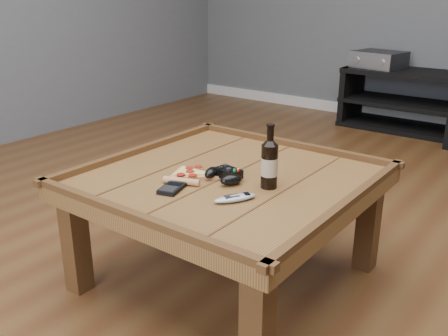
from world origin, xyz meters
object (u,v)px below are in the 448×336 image
Objects in this scene: media_console at (429,104)px; smartphone at (173,188)px; beer_bottle at (269,163)px; game_controller at (224,175)px; av_receiver at (379,59)px; coffee_table at (228,190)px; pizza_slice at (189,175)px; remote_control at (235,198)px.

smartphone is at bearing -91.44° from media_console.
game_controller is at bearing -166.15° from beer_bottle.
smartphone is 0.32× the size of av_receiver.
coffee_table is 2.79m from av_receiver.
smartphone is at bearing -72.66° from av_receiver.
media_console reaches higher than pizza_slice.
av_receiver is at bearing 80.29° from smartphone.
media_console is 5.96× the size of beer_bottle.
beer_bottle is (0.19, -0.00, 0.15)m from coffee_table.
pizza_slice reaches higher than smartphone.
media_console reaches higher than remote_control.
smartphone is at bearing -107.95° from coffee_table.
smartphone is at bearing -139.17° from beer_bottle.
coffee_table is 0.25m from remote_control.
coffee_table and pizza_slice have the same top height.
coffee_table is 0.10m from game_controller.
beer_bottle is at bearing 23.07° from game_controller.
game_controller is 0.21m from smartphone.
smartphone is (-0.26, -0.23, -0.09)m from beer_bottle.
av_receiver is (-0.64, 2.75, 0.02)m from beer_bottle.
av_receiver is (-0.47, 2.79, 0.09)m from game_controller.
media_console is at bearing 93.90° from beer_bottle.
media_console is at bearing 67.10° from pizza_slice.
media_console is at bearing 99.58° from game_controller.
game_controller is at bearing 168.43° from remote_control.
pizza_slice is (-0.13, -0.05, -0.01)m from game_controller.
game_controller is 0.20m from remote_control.
game_controller is at bearing -70.33° from av_receiver.
media_console is 2.99m from smartphone.
pizza_slice is (-0.11, -2.85, 0.21)m from media_console.
coffee_table is at bearing 21.38° from pizza_slice.
media_console is at bearing 123.85° from remote_control.
beer_bottle is 0.82× the size of pizza_slice.
av_receiver is at bearing 99.33° from coffee_table.
beer_bottle reaches higher than av_receiver.
game_controller is 0.14m from pizza_slice.
coffee_table is 0.25m from smartphone.
av_receiver reaches higher than remote_control.
remote_control is at bearing -47.53° from coffee_table.
smartphone is (-0.07, -2.98, 0.21)m from media_console.
coffee_table is at bearing 55.15° from smartphone.
pizza_slice is at bearing -92.23° from media_console.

